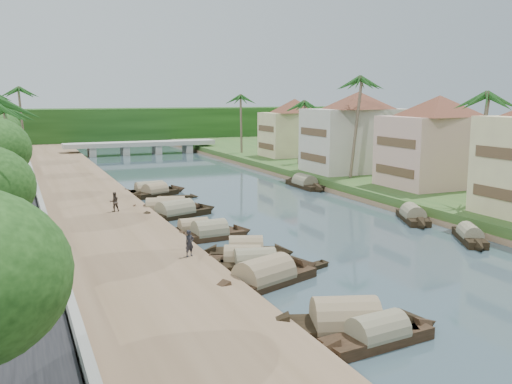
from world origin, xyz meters
name	(u,v)px	position (x,y,z in m)	size (l,w,h in m)	color
ground	(347,245)	(0.00, 0.00, 0.00)	(220.00, 220.00, 0.00)	#354950
left_bank	(88,208)	(-16.00, 20.00, 0.40)	(10.00, 180.00, 0.80)	brown
right_bank	(394,184)	(19.00, 20.00, 0.60)	(16.00, 180.00, 1.20)	#2B5120
retaining_wall	(40,201)	(-20.20, 20.00, 1.35)	(0.40, 180.00, 1.10)	gray
treeline	(115,126)	(0.00, 100.00, 4.00)	(120.00, 14.00, 8.00)	black
bridge	(141,145)	(0.00, 72.00, 1.72)	(28.00, 4.00, 2.40)	#A3A299
building_mid	(438,140)	(19.99, 14.00, 6.13)	(14.11, 14.11, 9.70)	tan
building_far	(358,131)	(18.99, 28.00, 6.38)	(15.59, 15.59, 10.20)	beige
building_distant	(294,127)	(19.99, 48.00, 5.88)	(12.62, 12.62, 9.20)	beige
sampan_0	(377,336)	(-7.92, -15.07, 0.41)	(7.54, 2.26, 1.99)	black
sampan_1	(345,324)	(-8.58, -13.46, 0.42)	(9.01, 4.75, 2.58)	black
sampan_2	(264,279)	(-9.27, -5.86, 0.42)	(9.65, 5.24, 2.49)	black
sampan_3	(255,264)	(-8.63, -2.99, 0.41)	(7.63, 3.09, 2.04)	black
sampan_4	(243,261)	(-9.06, -1.98, 0.41)	(6.96, 4.19, 2.01)	black
sampan_5	(246,252)	(-8.08, -0.11, 0.42)	(6.91, 3.90, 2.17)	black
sampan_6	(210,234)	(-8.71, 5.65, 0.42)	(7.41, 2.26, 2.19)	black
sampan_7	(194,230)	(-9.41, 7.57, 0.40)	(6.69, 1.65, 1.83)	black
sampan_8	(171,209)	(-8.87, 16.45, 0.42)	(7.70, 4.04, 2.32)	black
sampan_9	(175,213)	(-9.03, 14.43, 0.42)	(9.41, 4.77, 2.34)	black
sampan_10	(161,209)	(-9.83, 16.61, 0.41)	(7.95, 3.87, 2.16)	black
sampan_11	(155,193)	(-8.14, 26.02, 0.41)	(7.21, 4.43, 2.09)	black
sampan_12	(150,191)	(-8.42, 27.54, 0.41)	(8.97, 2.63, 2.11)	black
sampan_13	(146,191)	(-8.88, 27.31, 0.41)	(6.68, 1.99, 1.86)	black
sampan_14	(470,236)	(9.10, -2.66, 0.40)	(4.58, 6.86, 1.79)	black
sampan_15	(413,216)	(9.75, 4.81, 0.41)	(4.49, 7.62, 2.07)	black
sampan_16	(305,184)	(9.86, 25.17, 0.42)	(2.10, 9.47, 2.29)	black
canoe_1	(306,269)	(-5.71, -4.33, 0.10)	(4.57, 2.27, 0.74)	black
canoe_2	(176,197)	(-6.43, 23.91, 0.10)	(5.04, 1.43, 0.73)	black
palm_1	(482,97)	(16.00, 4.07, 10.74)	(3.20, 3.20, 11.32)	#745F4D
palm_2	(355,81)	(15.00, 22.85, 12.59)	(3.20, 3.20, 13.23)	#745F4D
palm_3	(301,104)	(16.00, 38.30, 9.76)	(3.20, 3.20, 10.29)	#745F4D
palm_6	(12,110)	(-22.00, 29.69, 9.36)	(3.20, 3.20, 9.68)	#745F4D
palm_7	(241,97)	(14.00, 56.14, 10.61)	(3.20, 3.20, 11.19)	#745F4D
palm_8	(21,90)	(-20.50, 58.63, 11.70)	(3.20, 3.20, 12.11)	#745F4D
tree_6	(372,130)	(24.00, 31.99, 6.12)	(4.15, 4.15, 6.74)	#403424
person_near	(189,243)	(-12.27, -0.98, 1.65)	(0.62, 0.41, 1.70)	#212128
person_far	(114,202)	(-14.25, 15.38, 1.66)	(0.84, 0.65, 1.72)	#372D26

